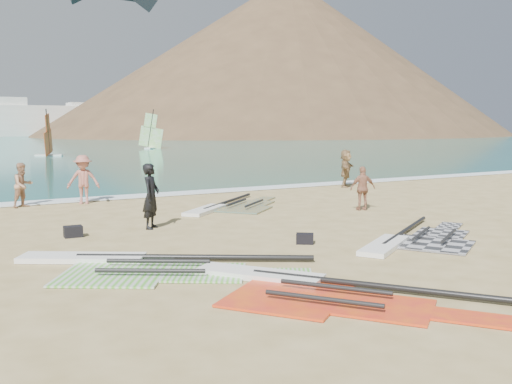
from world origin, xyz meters
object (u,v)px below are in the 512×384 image
rig_grey (414,240)px  gear_bag_near (73,232)px  beachgoer_right (346,168)px  gear_bag_far (305,239)px  beachgoer_left (23,185)px  rig_orange (230,207)px  beachgoer_mid (83,180)px  person_wetsuit (151,196)px  beachgoer_back (363,188)px  rig_green (135,265)px  rig_red (310,289)px

rig_grey → gear_bag_near: (-7.45, 5.08, 0.10)m
gear_bag_near → beachgoer_right: bearing=22.9°
gear_bag_far → beachgoer_left: size_ratio=0.27×
rig_grey → rig_orange: (-1.33, 7.68, 0.00)m
beachgoer_mid → rig_orange: bearing=-21.1°
rig_orange → beachgoer_mid: size_ratio=2.79×
rig_grey → beachgoer_mid: (-5.62, 11.50, 0.88)m
person_wetsuit → beachgoer_back: person_wetsuit is taller
beachgoer_left → beachgoer_right: 14.50m
rig_green → beachgoer_right: (13.80, 10.01, 0.86)m
rig_orange → beachgoer_right: size_ratio=2.86×
gear_bag_near → beachgoer_back: 9.95m
beachgoer_mid → beachgoer_back: size_ratio=1.20×
rig_red → person_wetsuit: (-0.29, 7.47, 0.90)m
gear_bag_near → beachgoer_mid: size_ratio=0.25×
rig_grey → beachgoer_back: beachgoer_back is taller
gear_bag_far → person_wetsuit: size_ratio=0.23×
beachgoer_back → rig_grey: bearing=81.5°
person_wetsuit → beachgoer_mid: person_wetsuit is taller
rig_red → gear_bag_far: gear_bag_far is taller
gear_bag_far → beachgoer_right: bearing=46.6°
gear_bag_far → beachgoer_right: size_ratio=0.24×
gear_bag_near → beachgoer_back: beachgoer_back is taller
rig_orange → beachgoer_left: (-6.40, 4.02, 0.76)m
gear_bag_near → rig_green: bearing=-84.5°
beachgoer_mid → person_wetsuit: bearing=-65.5°
rig_orange → gear_bag_far: (-1.24, -6.45, 0.08)m
gear_bag_near → rig_grey: bearing=-34.3°
rig_green → gear_bag_near: gear_bag_near is taller
rig_grey → person_wetsuit: size_ratio=2.92×
rig_grey → beachgoer_mid: size_ratio=2.97×
rig_green → beachgoer_mid: (1.44, 10.44, 0.88)m
person_wetsuit → beachgoer_back: (7.67, -0.33, -0.17)m
rig_red → gear_bag_near: size_ratio=12.14×
rig_red → person_wetsuit: person_wetsuit is taller
gear_bag_far → person_wetsuit: person_wetsuit is taller
rig_grey → gear_bag_near: gear_bag_near is taller
beachgoer_back → beachgoer_right: beachgoer_right is taller
rig_green → person_wetsuit: (1.87, 4.16, 0.90)m
beachgoer_left → beachgoer_mid: beachgoer_mid is taller
rig_green → rig_orange: size_ratio=1.10×
beachgoer_mid → beachgoer_back: beachgoer_mid is taller
rig_grey → beachgoer_right: bearing=27.1°
gear_bag_near → person_wetsuit: person_wetsuit is taller
gear_bag_far → person_wetsuit: bearing=123.3°
person_wetsuit → beachgoer_left: 6.96m
beachgoer_back → beachgoer_right: size_ratio=0.85×
rig_grey → rig_red: size_ratio=0.97×
person_wetsuit → beachgoer_left: person_wetsuit is taller
person_wetsuit → beachgoer_right: person_wetsuit is taller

